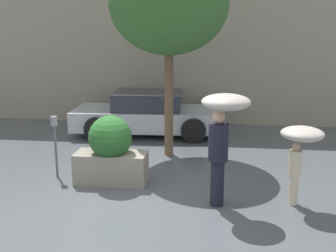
% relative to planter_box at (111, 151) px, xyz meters
% --- Properties ---
extents(ground_plane, '(40.00, 40.00, 0.00)m').
position_rel_planter_box_xyz_m(ground_plane, '(0.39, -0.83, -0.67)').
color(ground_plane, '#51565B').
extents(building_facade, '(18.00, 0.30, 6.00)m').
position_rel_planter_box_xyz_m(building_facade, '(0.39, 5.67, 2.33)').
color(building_facade, '#9E937F').
rests_on(building_facade, ground).
extents(planter_box, '(1.47, 0.89, 1.42)m').
position_rel_planter_box_xyz_m(planter_box, '(0.00, 0.00, 0.00)').
color(planter_box, gray).
rests_on(planter_box, ground).
extents(person_adult, '(0.83, 0.83, 2.06)m').
position_rel_planter_box_xyz_m(person_adult, '(2.24, -0.93, 0.82)').
color(person_adult, '#1E1E2D').
rests_on(person_adult, ground).
extents(person_child, '(0.75, 0.75, 1.47)m').
position_rel_planter_box_xyz_m(person_child, '(3.60, -0.73, 0.50)').
color(person_child, beige).
rests_on(person_child, ground).
extents(parked_car_near, '(4.45, 2.13, 1.27)m').
position_rel_planter_box_xyz_m(parked_car_near, '(0.10, 4.02, -0.08)').
color(parked_car_near, '#B7BCC1').
rests_on(parked_car_near, ground).
extents(street_tree, '(2.80, 2.80, 4.85)m').
position_rel_planter_box_xyz_m(street_tree, '(0.96, 2.05, 2.97)').
color(street_tree, brown).
rests_on(street_tree, ground).
extents(parking_meter, '(0.14, 0.14, 1.33)m').
position_rel_planter_box_xyz_m(parking_meter, '(-1.24, 0.18, 0.28)').
color(parking_meter, '#595B60').
rests_on(parking_meter, ground).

